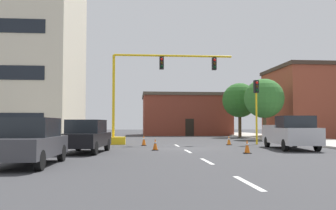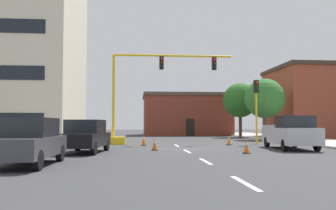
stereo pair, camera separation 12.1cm
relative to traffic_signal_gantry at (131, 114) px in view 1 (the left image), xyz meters
The scene contains 20 objects.
ground_plane 5.98m from the traffic_signal_gantry, 53.87° to the right, with size 160.00×160.00×0.00m, color #38383A.
sidewalk_left 9.78m from the traffic_signal_gantry, 158.19° to the left, with size 6.00×56.00×0.14m, color #B2ADA3.
sidewalk_right 15.92m from the traffic_signal_gantry, 12.98° to the left, with size 6.00×56.00×0.14m, color #B2ADA3.
lane_stripe_seg_0 18.89m from the traffic_signal_gantry, 80.00° to the right, with size 0.16×2.40×0.01m, color silver.
lane_stripe_seg_1 13.56m from the traffic_signal_gantry, 75.90° to the right, with size 0.16×2.40×0.01m, color silver.
lane_stripe_seg_2 8.46m from the traffic_signal_gantry, 66.42° to the right, with size 0.16×2.40×0.01m, color silver.
lane_stripe_seg_3 4.44m from the traffic_signal_gantry, 31.05° to the right, with size 0.16×2.40×0.01m, color silver.
building_brick_center 24.36m from the traffic_signal_gantry, 72.86° to the left, with size 11.89×9.44×5.65m.
building_row_right 24.76m from the traffic_signal_gantry, 28.92° to the left, with size 11.76×9.45×7.90m.
traffic_signal_gantry is the anchor object (origin of this frame).
traffic_light_pole_right 9.48m from the traffic_signal_gantry, ahead, with size 0.32×0.47×4.80m.
tree_right_mid 14.90m from the traffic_signal_gantry, 29.30° to the left, with size 3.88×3.88×5.98m.
tree_right_far 18.43m from the traffic_signal_gantry, 47.97° to the left, with size 3.97×3.97×6.26m.
pickup_truck_silver 11.60m from the traffic_signal_gantry, 32.76° to the right, with size 2.45×5.55×1.99m.
sedan_dark_gray_near_left 14.43m from the traffic_signal_gantry, 104.07° to the right, with size 1.97×4.55×1.74m.
sedan_black_mid_left 8.41m from the traffic_signal_gantry, 105.75° to the right, with size 2.36×4.69×1.74m.
traffic_cone_roadside_a 6.98m from the traffic_signal_gantry, 77.18° to the right, with size 0.36×0.36×0.70m.
traffic_cone_roadside_b 11.19m from the traffic_signal_gantry, 56.46° to the right, with size 0.36×0.36×0.73m.
traffic_cone_roadside_c 7.52m from the traffic_signal_gantry, 12.77° to the right, with size 0.36×0.36×0.70m.
traffic_cone_roadside_d 2.84m from the traffic_signal_gantry, 63.59° to the right, with size 0.36×0.36×0.76m.
Camera 1 is at (-2.86, -23.25, 1.51)m, focal length 39.20 mm.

